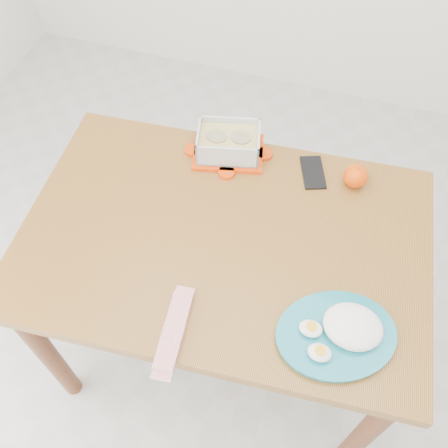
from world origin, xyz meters
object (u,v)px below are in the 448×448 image
(rice_plate, at_px, (342,331))
(smartphone, at_px, (313,172))
(food_container, at_px, (229,143))
(orange_fruit, at_px, (356,176))
(dining_table, at_px, (224,256))

(rice_plate, distance_m, smartphone, 0.53)
(food_container, xyz_separation_m, orange_fruit, (0.40, -0.00, -0.01))
(food_container, xyz_separation_m, rice_plate, (0.44, -0.50, -0.02))
(dining_table, xyz_separation_m, orange_fruit, (0.31, 0.30, 0.14))
(food_container, height_order, smartphone, food_container)
(food_container, bearing_deg, rice_plate, -61.73)
(orange_fruit, height_order, smartphone, orange_fruit)
(food_container, distance_m, orange_fruit, 0.40)
(rice_plate, bearing_deg, food_container, 105.58)
(rice_plate, relative_size, smartphone, 3.00)
(dining_table, distance_m, rice_plate, 0.43)
(smartphone, bearing_deg, food_container, 160.06)
(food_container, xyz_separation_m, smartphone, (0.27, 0.00, -0.04))
(food_container, relative_size, orange_fruit, 3.47)
(dining_table, relative_size, food_container, 4.79)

